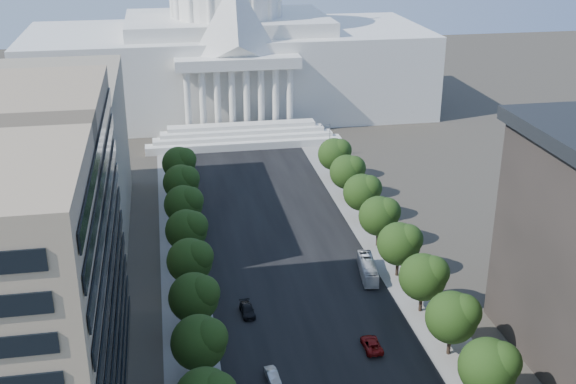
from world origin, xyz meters
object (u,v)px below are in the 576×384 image
car_silver (272,376)px  car_red (372,344)px  city_bus (368,269)px  car_dark_b (247,310)px

car_silver → car_red: size_ratio=0.80×
city_bus → car_silver: bearing=-120.7°
car_dark_b → car_red: bearing=-41.1°
city_bus → car_red: bearing=-96.5°
car_silver → car_dark_b: (-1.29, 17.63, 0.02)m
car_dark_b → city_bus: size_ratio=0.48×
car_red → car_dark_b: size_ratio=1.07×
car_dark_b → city_bus: city_bus is taller
car_silver → car_red: 16.32m
car_silver → city_bus: (21.08, 26.38, 0.75)m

